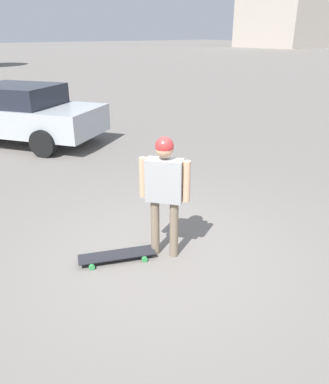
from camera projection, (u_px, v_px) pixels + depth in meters
The scene contains 4 objects.
ground_plane at pixel (165, 254), 4.93m from camera, with size 220.00×220.00×0.00m, color slate.
person at pixel (165, 184), 4.54m from camera, with size 0.53×0.43×1.58m.
skateboard at pixel (117, 255), 4.77m from camera, with size 0.62×0.99×0.09m.
car_parked_near at pixel (17, 113), 9.66m from camera, with size 4.73×3.90×1.48m.
Camera 1 is at (-3.25, 2.68, 2.69)m, focal length 35.00 mm.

